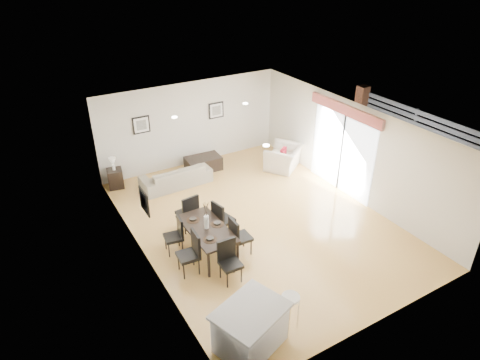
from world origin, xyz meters
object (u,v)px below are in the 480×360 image
dining_chair_enear (238,235)px  side_table (115,178)px  dining_chair_wfar (176,233)px  dining_chair_efar (221,218)px  dining_chair_wnear (192,251)px  bar_stool (290,301)px  dining_table (207,230)px  coffee_table (203,163)px  sofa (176,176)px  armchair (284,157)px  dining_chair_foot (189,211)px  dining_chair_head (229,258)px  kitchen_island (250,327)px

dining_chair_enear → side_table: (-1.54, 4.53, -0.25)m
dining_chair_wfar → dining_chair_efar: (1.17, -0.01, 0.03)m
dining_chair_wnear → bar_stool: 2.51m
dining_chair_wnear → dining_table: bearing=130.3°
coffee_table → sofa: bearing=-153.7°
dining_chair_wfar → coffee_table: (2.35, 3.41, -0.29)m
dining_table → coffee_table: (1.77, 3.82, -0.40)m
dining_chair_wnear → side_table: dining_chair_wnear is taller
dining_chair_wnear → side_table: size_ratio=1.73×
armchair → dining_chair_efar: dining_chair_efar is taller
sofa → coffee_table: size_ratio=1.90×
dining_chair_wnear → bar_stool: size_ratio=1.32×
coffee_table → dining_chair_wnear: bearing=-116.0°
dining_chair_efar → coffee_table: 3.64m
dining_table → dining_chair_foot: bearing=88.9°
armchair → coffee_table: bearing=-63.0°
dining_chair_wfar → dining_chair_head: dining_chair_head is taller
dining_chair_enear → dining_chair_efar: dining_chair_enear is taller
dining_chair_wfar → dining_chair_foot: (0.60, 0.61, 0.06)m
armchair → coffee_table: (-2.27, 1.20, -0.15)m
dining_table → dining_chair_wfar: 0.72m
dining_chair_foot → kitchen_island: dining_chair_foot is taller
armchair → dining_chair_foot: dining_chair_foot is taller
dining_chair_efar → dining_chair_wfar: bearing=77.2°
dining_chair_efar → kitchen_island: size_ratio=0.66×
dining_chair_foot → bar_stool: bearing=87.7°
sofa → bar_stool: 6.11m
dining_table → bar_stool: size_ratio=2.22×
dining_table → dining_chair_enear: dining_chair_enear is taller
dining_chair_wnear → sofa: bearing=166.4°
armchair → coffee_table: size_ratio=1.04×
coffee_table → side_table: bearing=176.6°
dining_chair_efar → kitchen_island: 3.35m
dining_table → side_table: (-0.96, 4.12, -0.33)m
coffee_table → bar_stool: size_ratio=1.46×
armchair → dining_table: size_ratio=0.69×
dining_table → kitchen_island: size_ratio=1.13×
dining_chair_efar → bar_stool: 3.17m
dining_chair_efar → dining_chair_head: (-0.58, -1.42, -0.01)m
armchair → dining_chair_efar: size_ratio=1.18×
dining_table → dining_chair_wfar: (-0.59, 0.40, -0.11)m
bar_stool → coffee_table: bearing=77.6°
dining_chair_efar → dining_chair_head: size_ratio=1.02×
dining_table → dining_chair_wnear: 0.72m
side_table → kitchen_island: size_ratio=0.39×
dining_chair_wfar → bar_stool: bearing=23.9°
dining_chair_wfar → coffee_table: dining_chair_wfar is taller
bar_stool → dining_chair_efar: bearing=85.3°
dining_chair_head → dining_chair_enear: bearing=48.2°
sofa → side_table: bearing=-28.1°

